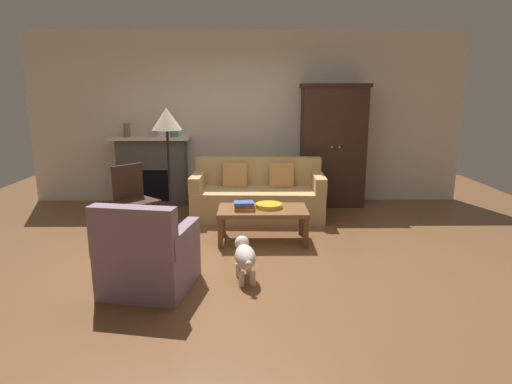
{
  "coord_description": "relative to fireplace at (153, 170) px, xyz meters",
  "views": [
    {
      "loc": [
        0.08,
        -4.79,
        1.83
      ],
      "look_at": [
        0.14,
        0.74,
        0.55
      ],
      "focal_mm": 30.45,
      "sensor_mm": 36.0,
      "label": 1
    }
  ],
  "objects": [
    {
      "name": "ground_plane",
      "position": [
        1.55,
        -2.3,
        -0.57
      ],
      "size": [
        9.6,
        9.6,
        0.0
      ],
      "primitive_type": "plane",
      "color": "brown"
    },
    {
      "name": "back_wall",
      "position": [
        1.55,
        0.25,
        0.83
      ],
      "size": [
        7.2,
        0.1,
        2.8
      ],
      "primitive_type": "cube",
      "color": "silver",
      "rests_on": "ground"
    },
    {
      "name": "fireplace",
      "position": [
        0.0,
        0.0,
        0.0
      ],
      "size": [
        1.26,
        0.48,
        1.12
      ],
      "color": "#4C4947",
      "rests_on": "ground"
    },
    {
      "name": "armoire",
      "position": [
        2.95,
        -0.08,
        0.41
      ],
      "size": [
        1.06,
        0.57,
        1.96
      ],
      "color": "#382319",
      "rests_on": "ground"
    },
    {
      "name": "couch",
      "position": [
        1.73,
        -0.82,
        -0.25
      ],
      "size": [
        1.95,
        0.92,
        0.86
      ],
      "color": "tan",
      "rests_on": "ground"
    },
    {
      "name": "coffee_table",
      "position": [
        1.77,
        -1.91,
        -0.2
      ],
      "size": [
        1.1,
        0.6,
        0.42
      ],
      "color": "brown",
      "rests_on": "ground"
    },
    {
      "name": "fruit_bowl",
      "position": [
        1.85,
        -1.86,
        -0.12
      ],
      "size": [
        0.34,
        0.34,
        0.05
      ],
      "primitive_type": "cylinder",
      "color": "gold",
      "rests_on": "coffee_table"
    },
    {
      "name": "book_stack",
      "position": [
        1.55,
        -1.97,
        -0.1
      ],
      "size": [
        0.27,
        0.19,
        0.1
      ],
      "color": "gold",
      "rests_on": "coffee_table"
    },
    {
      "name": "mantel_vase_bronze",
      "position": [
        -0.38,
        -0.02,
        0.66
      ],
      "size": [
        0.11,
        0.11,
        0.22
      ],
      "primitive_type": "cylinder",
      "color": "olive",
      "rests_on": "fireplace"
    },
    {
      "name": "mantel_vase_cream",
      "position": [
        0.18,
        -0.02,
        0.7
      ],
      "size": [
        0.15,
        0.15,
        0.29
      ],
      "primitive_type": "cylinder",
      "color": "beige",
      "rests_on": "fireplace"
    },
    {
      "name": "mantel_vase_jade",
      "position": [
        0.38,
        -0.02,
        0.64
      ],
      "size": [
        0.12,
        0.12,
        0.17
      ],
      "primitive_type": "cylinder",
      "color": "slate",
      "rests_on": "fireplace"
    },
    {
      "name": "armchair_near_left",
      "position": [
        0.66,
        -3.28,
        -0.25
      ],
      "size": [
        0.89,
        0.89,
        0.88
      ],
      "color": "gray",
      "rests_on": "ground"
    },
    {
      "name": "side_chair_wooden",
      "position": [
        0.08,
        -1.53,
        -0.06
      ],
      "size": [
        0.62,
        0.62,
        0.9
      ],
      "color": "#382319",
      "rests_on": "ground"
    },
    {
      "name": "floor_lamp",
      "position": [
        0.63,
        -1.89,
        0.85
      ],
      "size": [
        0.36,
        0.36,
        1.65
      ],
      "color": "black",
      "rests_on": "ground"
    },
    {
      "name": "dog",
      "position": [
        1.56,
        -3.06,
        -0.32
      ],
      "size": [
        0.26,
        0.57,
        0.39
      ],
      "color": "beige",
      "rests_on": "ground"
    }
  ]
}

